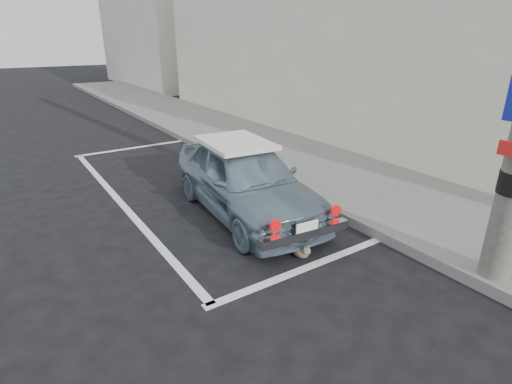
# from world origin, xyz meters

# --- Properties ---
(ground) EXTENTS (80.00, 80.00, 0.00)m
(ground) POSITION_xyz_m (0.00, 0.00, 0.00)
(ground) COLOR black
(ground) RESTS_ON ground
(sidewalk) EXTENTS (2.80, 40.00, 0.15)m
(sidewalk) POSITION_xyz_m (3.20, 2.00, 0.07)
(sidewalk) COLOR #63635F
(sidewalk) RESTS_ON ground
(shop_building) EXTENTS (3.50, 18.00, 7.00)m
(shop_building) POSITION_xyz_m (6.33, 4.00, 3.49)
(shop_building) COLOR beige
(shop_building) RESTS_ON ground
(building_far) EXTENTS (3.50, 10.00, 8.00)m
(building_far) POSITION_xyz_m (6.35, 20.00, 4.00)
(building_far) COLOR beige
(building_far) RESTS_ON ground
(pline_rear) EXTENTS (3.00, 0.12, 0.01)m
(pline_rear) POSITION_xyz_m (0.50, -0.50, 0.00)
(pline_rear) COLOR silver
(pline_rear) RESTS_ON ground
(pline_front) EXTENTS (3.00, 0.12, 0.01)m
(pline_front) POSITION_xyz_m (0.50, 6.50, 0.00)
(pline_front) COLOR silver
(pline_front) RESTS_ON ground
(pline_side) EXTENTS (0.12, 7.00, 0.01)m
(pline_side) POSITION_xyz_m (-0.90, 3.00, 0.00)
(pline_side) COLOR silver
(pline_side) RESTS_ON ground
(retro_coupe) EXTENTS (1.72, 3.62, 1.19)m
(retro_coupe) POSITION_xyz_m (0.73, 1.38, 0.60)
(retro_coupe) COLOR slate
(retro_coupe) RESTS_ON ground
(cat) EXTENTS (0.20, 0.42, 0.23)m
(cat) POSITION_xyz_m (0.58, -0.25, 0.10)
(cat) COLOR brown
(cat) RESTS_ON ground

